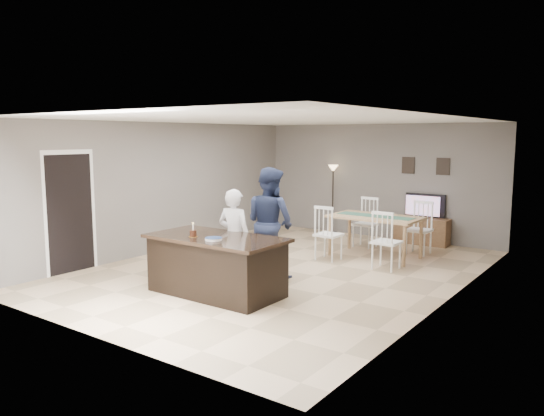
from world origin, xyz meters
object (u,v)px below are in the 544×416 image
Objects in this scene: woman at (234,237)px; floor_lamp at (333,180)px; television at (424,206)px; birthday_cake at (193,233)px; man at (270,223)px; dining_table at (375,223)px; plate_stack at (214,239)px; tv_console at (422,231)px; kitchen_island at (216,265)px.

floor_lamp reaches higher than woman.
television is 6.04m from birthday_cake.
floor_lamp is (-0.84, 5.80, 0.37)m from birthday_cake.
man reaches higher than dining_table.
tv_console is at bearing 79.98° from plate_stack.
birthday_cake is (-0.27, -0.21, 0.50)m from kitchen_island.
birthday_cake is 4.14m from dining_table.
tv_console is 0.76× the size of woman.
television reaches higher than kitchen_island.
dining_table is (-0.31, -1.82, 0.39)m from tv_console.
dining_table is 1.19× the size of floor_lamp.
television is 0.58× the size of woman.
man reaches higher than woman.
plate_stack is (-1.03, -5.82, 0.62)m from tv_console.
birthday_cake is 0.84× the size of plate_stack.
floor_lamp is (-1.01, 5.04, 0.53)m from woman.
tv_console is 4.66× the size of plate_stack.
kitchen_island is 9.94× the size of birthday_cake.
man is 8.78× the size of birthday_cake.
floor_lamp reaches higher than birthday_cake.
kitchen_island is 1.13× the size of man.
woman reaches higher than tv_console.
kitchen_island is 0.60m from birthday_cake.
dining_table is (0.81, 2.46, -0.26)m from man.
woman is at bearing -78.66° from floor_lamp.
dining_table is at bearing 73.58° from birthday_cake.
kitchen_island reaches higher than tv_console.
woman is at bearing 75.71° from television.
television reaches higher than birthday_cake.
tv_console is 0.63× the size of man.
kitchen_island is at bearing -102.16° from tv_console.
plate_stack is at bearing 100.53° from woman.
plate_stack reaches higher than tv_console.
kitchen_island is 1.38m from man.
floor_lamp reaches higher than plate_stack.
birthday_cake reaches higher than tv_console.
woman reaches higher than plate_stack.
floor_lamp reaches higher than kitchen_island.
man is 1.54m from birthday_cake.
tv_console is at bearing 81.59° from dining_table.
man is at bearing -111.88° from woman.
birthday_cake is 0.45m from plate_stack.
birthday_cake reaches higher than plate_stack.
woman reaches higher than dining_table.
man reaches higher than birthday_cake.
dining_table is (0.72, 3.99, -0.23)m from plate_stack.
tv_console is at bearing -95.30° from man.
woman is at bearing 99.98° from kitchen_island.
television is 3.55× the size of plate_stack.
woman is (-0.10, 0.55, 0.34)m from kitchen_island.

